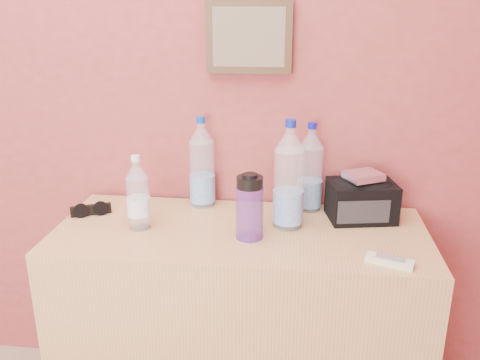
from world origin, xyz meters
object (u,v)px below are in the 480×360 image
object	(u,v)px
pet_large_d	(289,181)
nalgene_bottle	(250,207)
dresser	(240,328)
pet_large_c	(310,172)
toiletry_bag	(361,198)
foil_packet	(364,176)
pet_small	(138,197)
pet_large_b	(202,167)
sunglasses	(91,210)
ac_remote	(390,261)

from	to	relation	value
pet_large_d	nalgene_bottle	distance (m)	0.17
dresser	pet_large_c	distance (m)	0.62
dresser	nalgene_bottle	xyz separation A→B (m)	(0.04, -0.06, 0.50)
toiletry_bag	foil_packet	xyz separation A→B (m)	(-0.00, -0.02, 0.09)
pet_large_d	pet_small	world-z (taller)	pet_large_d
toiletry_bag	foil_packet	world-z (taller)	foil_packet
nalgene_bottle	foil_packet	xyz separation A→B (m)	(0.37, 0.19, 0.06)
pet_large_c	toiletry_bag	xyz separation A→B (m)	(0.18, -0.07, -0.07)
pet_large_b	pet_large_c	size ratio (longest dim) A/B	1.04
dresser	pet_large_c	size ratio (longest dim) A/B	3.84
pet_small	toiletry_bag	size ratio (longest dim) A/B	1.14
pet_large_d	foil_packet	xyz separation A→B (m)	(0.25, 0.08, 0.00)
foil_packet	pet_large_b	bearing A→B (deg)	171.87
pet_large_b	nalgene_bottle	xyz separation A→B (m)	(0.21, -0.27, -0.04)
pet_large_b	pet_small	bearing A→B (deg)	-126.26
pet_small	toiletry_bag	distance (m)	0.77
sunglasses	pet_large_b	bearing A→B (deg)	-4.78
toiletry_bag	foil_packet	distance (m)	0.09
dresser	toiletry_bag	distance (m)	0.64
ac_remote	foil_packet	bearing A→B (deg)	119.97
pet_large_b	foil_packet	xyz separation A→B (m)	(0.58, -0.08, 0.02)
pet_large_c	foil_packet	xyz separation A→B (m)	(0.18, -0.08, 0.02)
dresser	pet_large_d	size ratio (longest dim) A/B	3.38
pet_large_c	ac_remote	bearing A→B (deg)	-59.77
foil_packet	toiletry_bag	bearing A→B (deg)	84.42
pet_large_b	sunglasses	distance (m)	0.43
foil_packet	pet_small	bearing A→B (deg)	-168.51
pet_large_b	sunglasses	xyz separation A→B (m)	(-0.38, -0.15, -0.13)
sunglasses	toiletry_bag	bearing A→B (deg)	-21.02
pet_large_c	pet_small	bearing A→B (deg)	-157.48
pet_small	dresser	bearing A→B (deg)	4.13
pet_large_c	nalgene_bottle	xyz separation A→B (m)	(-0.19, -0.27, -0.04)
pet_small	sunglasses	size ratio (longest dim) A/B	1.78
pet_small	sunglasses	world-z (taller)	pet_small
pet_large_c	sunglasses	bearing A→B (deg)	-169.22
dresser	foil_packet	size ratio (longest dim) A/B	10.89
pet_large_d	nalgene_bottle	world-z (taller)	pet_large_d
pet_large_d	pet_small	distance (m)	0.51
ac_remote	toiletry_bag	world-z (taller)	toiletry_bag
pet_large_c	ac_remote	distance (m)	0.48
nalgene_bottle	pet_large_b	bearing A→B (deg)	127.51
pet_small	toiletry_bag	bearing A→B (deg)	12.64
ac_remote	foil_packet	xyz separation A→B (m)	(-0.05, 0.32, 0.16)
dresser	ac_remote	distance (m)	0.64
pet_large_b	nalgene_bottle	distance (m)	0.34
pet_large_d	foil_packet	size ratio (longest dim) A/B	3.22
pet_large_c	pet_small	world-z (taller)	pet_large_c
pet_large_b	pet_large_d	distance (m)	0.36
pet_large_b	foil_packet	size ratio (longest dim) A/B	2.94
pet_large_c	sunglasses	xyz separation A→B (m)	(-0.78, -0.15, -0.13)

